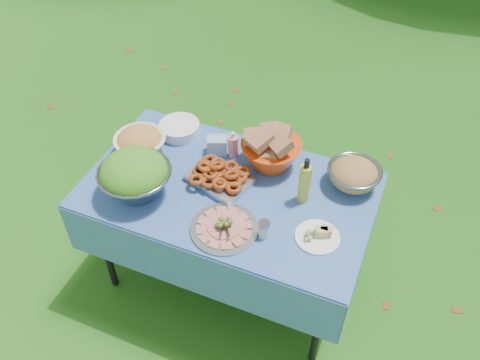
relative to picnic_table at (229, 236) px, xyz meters
name	(u,v)px	position (x,y,z in m)	size (l,w,h in m)	color
ground	(230,275)	(0.00, 0.00, -0.38)	(80.00, 80.00, 0.00)	#0F3C0B
picnic_table	(229,236)	(0.00, 0.00, 0.00)	(1.46, 0.86, 0.76)	#74B0E0
salad_bowl	(135,175)	(-0.41, -0.20, 0.50)	(0.36, 0.36, 0.24)	gray
pasta_bowl_white	(140,142)	(-0.55, 0.07, 0.46)	(0.28, 0.28, 0.15)	white
plate_stack	(180,128)	(-0.43, 0.31, 0.41)	(0.23, 0.23, 0.07)	white
wipes_box	(217,145)	(-0.17, 0.24, 0.43)	(0.11, 0.08, 0.10)	#94BEE2
sanitizer_bottle	(233,144)	(-0.08, 0.25, 0.46)	(0.06, 0.06, 0.16)	pink
bread_bowl	(271,149)	(0.13, 0.26, 0.49)	(0.32, 0.32, 0.21)	#EA440E
pasta_bowl_steel	(354,174)	(0.58, 0.27, 0.45)	(0.27, 0.27, 0.14)	gray
fried_tray	(219,177)	(-0.06, 0.03, 0.42)	(0.31, 0.22, 0.07)	#B4B4B8
charcuterie_platter	(224,224)	(0.09, -0.25, 0.42)	(0.33, 0.33, 0.07)	#ADB0B4
oil_bottle	(305,180)	(0.37, 0.07, 0.51)	(0.06, 0.06, 0.27)	gold
cheese_plate	(318,234)	(0.51, -0.13, 0.41)	(0.21, 0.21, 0.06)	white
shaker	(264,229)	(0.28, -0.22, 0.42)	(0.06, 0.06, 0.09)	silver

